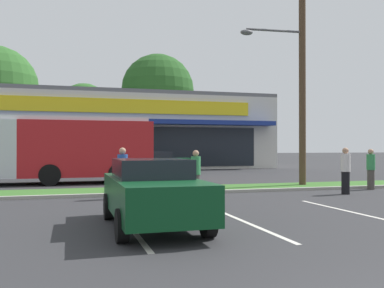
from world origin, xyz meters
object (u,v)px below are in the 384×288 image
Objects in this scene: city_bus at (32,148)px; pedestrian_near_bench at (122,173)px; utility_pole at (299,72)px; pedestrian_by_pole at (371,169)px; car_1 at (153,192)px; pedestrian_mid at (196,174)px; pedestrian_far at (346,171)px; car_2 at (158,162)px.

city_bus is 6.48× the size of pedestrian_near_bench.
pedestrian_near_bench is at bearing -165.87° from utility_pole.
city_bus is at bearing 27.79° from pedestrian_by_pole.
utility_pole reaches higher than car_1.
pedestrian_far is at bearing -70.71° from pedestrian_mid.
pedestrian_far is (4.31, -14.24, 0.11)m from car_2.
pedestrian_far reaches higher than pedestrian_by_pole.
car_2 is at bearing 168.05° from car_1.
car_2 is at bearing -140.35° from city_bus.
city_bus is 15.49m from pedestrian_by_pole.
pedestrian_near_bench reaches higher than pedestrian_mid.
pedestrian_by_pole is 7.90m from pedestrian_mid.
city_bus is 9.62m from pedestrian_mid.
car_2 is 2.67× the size of pedestrian_mid.
pedestrian_far is at bearing 83.91° from pedestrian_by_pole.
pedestrian_by_pole reaches higher than pedestrian_mid.
pedestrian_mid is at bearing 153.63° from car_1.
utility_pole reaches higher than pedestrian_near_bench.
pedestrian_mid is at bearing 58.26° from pedestrian_far.
car_1 is at bearing 105.33° from city_bus.
pedestrian_mid reaches higher than car_2.
car_1 is at bearing 82.85° from pedestrian_by_pole.
pedestrian_by_pole is at bearing -35.81° from utility_pole.
car_1 is 5.46m from pedestrian_near_bench.
utility_pole is 9.32m from pedestrian_near_bench.
pedestrian_by_pole is at bearing -85.91° from pedestrian_far.
pedestrian_near_bench reaches higher than pedestrian_far.
pedestrian_far is at bearing 145.55° from city_bus.
pedestrian_mid is 5.77m from pedestrian_far.
utility_pole is 2.21× the size of car_1.
utility_pole is 5.43× the size of pedestrian_far.
pedestrian_mid is at bearing 118.39° from pedestrian_near_bench.
pedestrian_near_bench is 8.34m from pedestrian_far.
pedestrian_by_pole is (2.37, -1.71, -4.28)m from utility_pole.
car_1 is at bearing 178.68° from pedestrian_mid.
pedestrian_mid is (-7.88, -0.65, -0.02)m from pedestrian_by_pole.
pedestrian_near_bench is at bearing -179.97° from car_1.
pedestrian_mid is 0.95× the size of pedestrian_far.
pedestrian_far is at bearing -73.16° from car_2.
pedestrian_near_bench is 10.42m from pedestrian_by_pole.
pedestrian_near_bench is 1.03× the size of pedestrian_by_pole.
car_2 is 2.53× the size of pedestrian_far.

